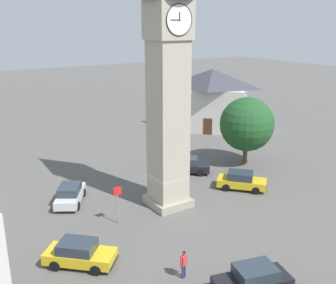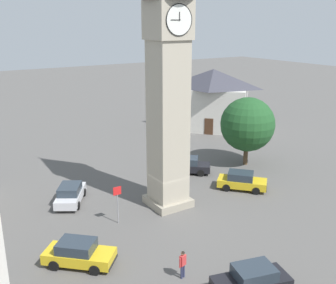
% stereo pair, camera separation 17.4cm
% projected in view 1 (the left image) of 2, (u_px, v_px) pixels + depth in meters
% --- Properties ---
extents(ground_plane, '(200.00, 200.00, 0.00)m').
position_uv_depth(ground_plane, '(168.00, 204.00, 31.14)').
color(ground_plane, '#565451').
extents(clock_tower, '(3.62, 3.62, 22.05)m').
position_uv_depth(clock_tower, '(168.00, 35.00, 27.37)').
color(clock_tower, gray).
rests_on(clock_tower, ground).
extents(car_blue_kerb, '(4.02, 4.19, 1.53)m').
position_uv_depth(car_blue_kerb, '(241.00, 181.00, 33.80)').
color(car_blue_kerb, gold).
rests_on(car_blue_kerb, ground).
extents(car_silver_kerb, '(4.25, 3.93, 1.53)m').
position_uv_depth(car_silver_kerb, '(187.00, 165.00, 37.47)').
color(car_silver_kerb, black).
rests_on(car_silver_kerb, ground).
extents(car_red_corner, '(4.42, 2.69, 1.53)m').
position_uv_depth(car_red_corner, '(253.00, 280.00, 20.82)').
color(car_red_corner, black).
rests_on(car_red_corner, ground).
extents(car_white_side, '(4.17, 4.04, 1.53)m').
position_uv_depth(car_white_side, '(79.00, 253.00, 23.19)').
color(car_white_side, gold).
rests_on(car_white_side, ground).
extents(car_black_far, '(3.60, 4.40, 1.53)m').
position_uv_depth(car_black_far, '(70.00, 194.00, 31.17)').
color(car_black_far, silver).
rests_on(car_black_far, ground).
extents(pedestrian, '(0.54, 0.30, 1.69)m').
position_uv_depth(pedestrian, '(184.00, 262.00, 21.94)').
color(pedestrian, '#2D3351').
rests_on(pedestrian, ground).
extents(tree, '(5.33, 5.33, 6.82)m').
position_uv_depth(tree, '(247.00, 124.00, 38.73)').
color(tree, brown).
rests_on(tree, ground).
extents(building_corner_back, '(10.38, 10.54, 7.98)m').
position_uv_depth(building_corner_back, '(212.00, 99.00, 51.74)').
color(building_corner_back, beige).
rests_on(building_corner_back, ground).
extents(road_sign, '(0.60, 0.07, 2.80)m').
position_uv_depth(road_sign, '(118.00, 199.00, 27.68)').
color(road_sign, gray).
rests_on(road_sign, ground).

